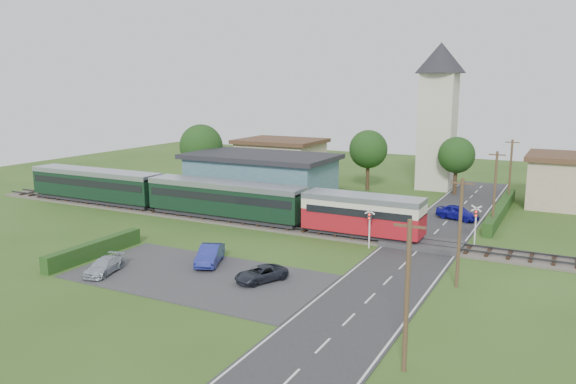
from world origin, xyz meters
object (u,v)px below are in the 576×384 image
at_px(house_west, 281,159).
at_px(car_park_silver, 104,266).
at_px(car_on_road, 458,212).
at_px(equipment_hut, 168,189).
at_px(house_east, 571,180).
at_px(car_park_blue, 210,255).
at_px(pedestrian_far, 172,195).
at_px(station_building, 261,178).
at_px(crossing_signal_far, 476,219).
at_px(pedestrian_near, 300,207).
at_px(church_tower, 439,105).
at_px(car_park_dark, 261,274).
at_px(crossing_signal_near, 370,222).
at_px(train, 198,195).

bearing_deg(house_west, car_park_silver, -79.25).
bearing_deg(car_on_road, equipment_hut, 122.25).
distance_m(house_east, car_park_blue, 40.32).
distance_m(car_on_road, pedestrian_far, 28.85).
relative_size(car_park_blue, car_park_silver, 1.12).
bearing_deg(station_building, crossing_signal_far, -15.63).
relative_size(car_park_silver, pedestrian_near, 1.87).
xyz_separation_m(church_tower, house_east, (15.00, -4.00, -7.43)).
bearing_deg(church_tower, house_west, -171.47).
bearing_deg(house_east, car_park_blue, -123.70).
bearing_deg(crossing_signal_far, car_park_dark, -125.31).
bearing_deg(car_park_silver, house_west, 86.77).
bearing_deg(church_tower, car_on_road, -69.78).
distance_m(equipment_hut, crossing_signal_near, 25.04).
xyz_separation_m(station_building, car_park_silver, (2.50, -25.49, -2.09)).
bearing_deg(car_on_road, car_park_dark, 179.21).
bearing_deg(church_tower, crossing_signal_far, -69.98).
relative_size(crossing_signal_far, car_park_dark, 0.92).
relative_size(car_park_blue, car_park_dark, 1.13).
height_order(train, pedestrian_far, train).
bearing_deg(equipment_hut, house_east, 26.32).
relative_size(house_east, crossing_signal_near, 2.69).
xyz_separation_m(train, crossing_signal_near, (18.21, -2.41, -0.04)).
distance_m(house_west, car_park_silver, 40.27).
bearing_deg(car_park_silver, church_tower, 59.63).
distance_m(crossing_signal_far, car_park_blue, 21.19).
height_order(train, car_park_silver, train).
bearing_deg(church_tower, station_building, -131.41).
relative_size(crossing_signal_near, pedestrian_far, 1.81).
bearing_deg(car_on_road, house_west, 82.09).
distance_m(equipment_hut, station_building, 9.92).
height_order(house_east, pedestrian_near, house_east).
distance_m(train, crossing_signal_near, 18.37).
bearing_deg(train, pedestrian_near, 16.87).
relative_size(house_east, car_park_blue, 2.19).
bearing_deg(pedestrian_near, house_east, -142.85).
relative_size(house_west, car_park_blue, 2.69).
bearing_deg(car_park_blue, house_east, 34.12).
height_order(station_building, pedestrian_far, station_building).
bearing_deg(house_west, equipment_hut, -98.62).
xyz_separation_m(crossing_signal_far, car_park_blue, (-15.94, -13.89, -1.40)).
bearing_deg(pedestrian_far, pedestrian_near, -110.68).
bearing_deg(car_park_dark, house_west, 142.75).
bearing_deg(car_park_blue, station_building, 88.30).
height_order(equipment_hut, station_building, station_building).
xyz_separation_m(equipment_hut, station_building, (8.00, 5.79, 0.95)).
xyz_separation_m(equipment_hut, crossing_signal_near, (24.40, -5.61, 0.39)).
relative_size(station_building, car_park_dark, 4.49).
bearing_deg(car_park_silver, crossing_signal_near, 31.41).
height_order(church_tower, car_park_blue, church_tower).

